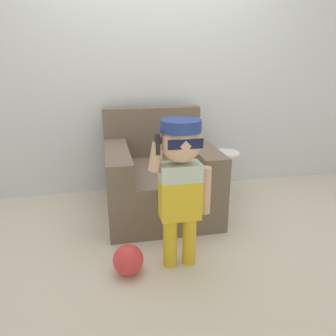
{
  "coord_description": "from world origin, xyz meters",
  "views": [
    {
      "loc": [
        -0.54,
        -2.72,
        1.37
      ],
      "look_at": [
        -0.06,
        -0.38,
        0.57
      ],
      "focal_mm": 35.0,
      "sensor_mm": 36.0,
      "label": 1
    }
  ],
  "objects": [
    {
      "name": "wall_back",
      "position": [
        0.0,
        0.69,
        1.3
      ],
      "size": [
        10.0,
        0.05,
        2.6
      ],
      "color": "silver",
      "rests_on": "ground_plane"
    },
    {
      "name": "person_child",
      "position": [
        -0.07,
        -0.8,
        0.68
      ],
      "size": [
        0.42,
        0.31,
        1.02
      ],
      "color": "gold",
      "rests_on": "ground_plane"
    },
    {
      "name": "toy_ball",
      "position": [
        -0.43,
        -0.84,
        0.1
      ],
      "size": [
        0.21,
        0.21,
        0.21
      ],
      "color": "#D13838",
      "rests_on": "ground_plane"
    },
    {
      "name": "side_table",
      "position": [
        0.64,
        0.23,
        0.3
      ],
      "size": [
        0.28,
        0.28,
        0.49
      ],
      "color": "white",
      "rests_on": "ground_plane"
    },
    {
      "name": "ground_plane",
      "position": [
        0.0,
        0.0,
        0.0
      ],
      "size": [
        10.0,
        10.0,
        0.0
      ],
      "primitive_type": "plane",
      "color": "beige"
    },
    {
      "name": "armchair",
      "position": [
        -0.06,
        0.09,
        0.32
      ],
      "size": [
        0.96,
        1.02,
        0.92
      ],
      "color": "#6B5B4C",
      "rests_on": "ground_plane"
    }
  ]
}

